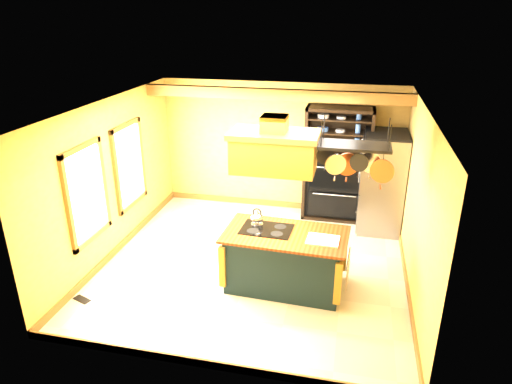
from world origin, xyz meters
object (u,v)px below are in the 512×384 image
at_px(kitchen_island, 285,259).
at_px(refrigerator, 381,184).
at_px(range_hood, 274,149).
at_px(pot_rack, 355,155).
at_px(hutch, 336,176).

bearing_deg(kitchen_island, refrigerator, 61.44).
height_order(range_hood, pot_rack, same).
relative_size(refrigerator, hutch, 0.82).
bearing_deg(range_hood, hutch, 74.07).
distance_m(kitchen_island, range_hood, 1.76).
bearing_deg(range_hood, refrigerator, 55.56).
bearing_deg(hutch, kitchen_island, -102.08).
relative_size(kitchen_island, refrigerator, 1.00).
bearing_deg(refrigerator, hutch, 158.15).
bearing_deg(range_hood, kitchen_island, 0.24).
relative_size(kitchen_island, pot_rack, 1.79).
height_order(range_hood, hutch, range_hood).
bearing_deg(refrigerator, pot_rack, -102.81).
xyz_separation_m(kitchen_island, hutch, (0.59, 2.78, 0.42)).
distance_m(range_hood, refrigerator, 3.22).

